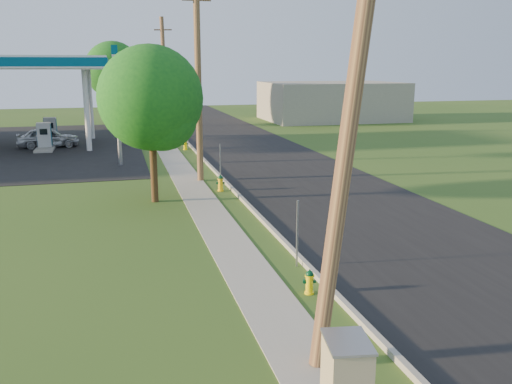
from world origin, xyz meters
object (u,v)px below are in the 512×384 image
utility_pole_near (350,120)px  utility_pole_far (165,78)px  fuel_pump_ne (45,140)px  tree_verge (153,102)px  car_silver (48,138)px  hydrant_mid (221,183)px  fuel_pump_se (51,133)px  price_pylon (115,71)px  hydrant_near (309,282)px  utility_pole_mid (198,82)px  hydrant_far (185,144)px  utility_cabinet (346,384)px  tree_lot (114,72)px

utility_pole_near → utility_pole_far: size_ratio=1.00×
utility_pole_near → fuel_pump_ne: size_ratio=2.96×
tree_verge → car_silver: (-6.32, 18.10, -3.55)m
tree_verge → car_silver: bearing=109.2°
hydrant_mid → car_silver: (-9.35, 16.75, 0.33)m
fuel_pump_se → price_pylon: size_ratio=0.47×
fuel_pump_ne → hydrant_near: (9.43, -27.73, -0.40)m
utility_pole_mid → fuel_pump_se: (-8.90, 17.00, -4.23)m
utility_pole_mid → utility_pole_near: bearing=-90.0°
price_pylon → tree_verge: bearing=-81.5°
utility_pole_far → hydrant_far: utility_pole_far is taller
hydrant_mid → utility_cabinet: 17.34m
tree_lot → utility_cabinet: 46.67m
utility_pole_mid → hydrant_far: size_ratio=12.14×
tree_verge → tree_lot: size_ratio=0.83×
utility_pole_near → fuel_pump_se: utility_pole_near is taller
utility_pole_far → hydrant_near: size_ratio=14.37×
hydrant_mid → utility_cabinet: bearing=-94.2°
utility_pole_near → utility_pole_mid: 18.00m
fuel_pump_se → hydrant_near: size_ratio=4.84×
utility_pole_mid → utility_pole_far: size_ratio=1.03×
hydrant_far → car_silver: bearing=159.2°
fuel_pump_ne → fuel_pump_se: bearing=90.0°
tree_verge → hydrant_near: bearing=-74.3°
utility_pole_mid → hydrant_near: (0.53, -14.73, -4.63)m
utility_pole_far → hydrant_mid: (0.54, -20.60, -4.42)m
hydrant_near → hydrant_mid: 12.13m
hydrant_mid → utility_pole_near: bearing=-92.0°
fuel_pump_ne → tree_verge: size_ratio=0.48×
utility_pole_far → tree_lot: utility_pole_far is taller
utility_pole_near → car_silver: (-8.81, 32.15, -4.09)m
price_pylon → car_silver: price_pylon is taller
fuel_pump_ne → utility_cabinet: (8.16, -32.89, 0.06)m
utility_pole_mid → hydrant_far: (0.57, 10.58, -4.56)m
utility_pole_near → utility_cabinet: utility_pole_near is taller
tree_lot → car_silver: bearing=-111.8°
price_pylon → tree_lot: bearing=89.9°
price_pylon → tree_lot: size_ratio=0.86×
price_pylon → hydrant_mid: size_ratio=8.74×
utility_pole_far → hydrant_mid: 21.08m
utility_pole_mid → car_silver: size_ratio=2.32×
utility_cabinet → hydrant_near: bearing=76.1°
utility_pole_near → utility_pole_far: utility_pole_far is taller
utility_pole_far → tree_lot: bearing=114.6°
utility_pole_far → hydrant_near: 33.04m
tree_lot → hydrant_near: size_ratio=12.08×
utility_pole_near → fuel_pump_ne: bearing=106.0°
fuel_pump_se → car_silver: 2.85m
tree_lot → hydrant_far: size_ratio=9.90×
utility_pole_mid → price_pylon: (-3.90, 5.50, 0.48)m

